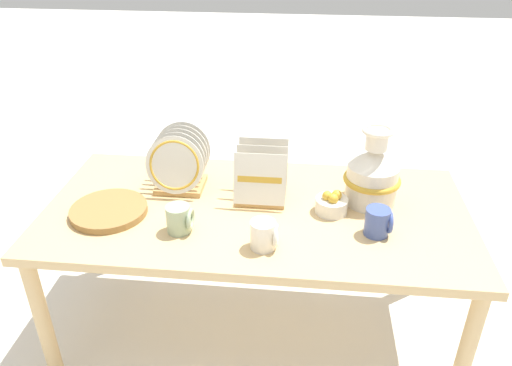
{
  "coord_description": "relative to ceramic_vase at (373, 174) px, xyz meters",
  "views": [
    {
      "loc": [
        0.17,
        -1.58,
        1.63
      ],
      "look_at": [
        0.0,
        0.0,
        0.73
      ],
      "focal_mm": 35.0,
      "sensor_mm": 36.0,
      "label": 1
    }
  ],
  "objects": [
    {
      "name": "mug_cream_glaze",
      "position": [
        -0.38,
        -0.33,
        -0.07
      ],
      "size": [
        0.09,
        0.09,
        0.1
      ],
      "color": "silver",
      "rests_on": "display_table"
    },
    {
      "name": "ceramic_vase",
      "position": [
        0.0,
        0.0,
        0.0
      ],
      "size": [
        0.22,
        0.22,
        0.31
      ],
      "color": "silver",
      "rests_on": "display_table"
    },
    {
      "name": "mug_cobalt_glaze",
      "position": [
        0.01,
        -0.22,
        -0.07
      ],
      "size": [
        0.09,
        0.09,
        0.1
      ],
      "color": "#42569E",
      "rests_on": "display_table"
    },
    {
      "name": "mug_sage_glaze",
      "position": [
        -0.68,
        -0.27,
        -0.07
      ],
      "size": [
        0.09,
        0.09,
        0.1
      ],
      "color": "#9EB28E",
      "rests_on": "display_table"
    },
    {
      "name": "fruit_bowl",
      "position": [
        -0.15,
        -0.09,
        -0.09
      ],
      "size": [
        0.12,
        0.12,
        0.09
      ],
      "color": "silver",
      "rests_on": "display_table"
    },
    {
      "name": "display_table",
      "position": [
        -0.43,
        -0.1,
        -0.18
      ],
      "size": [
        1.6,
        0.78,
        0.62
      ],
      "color": "tan",
      "rests_on": "ground_plane"
    },
    {
      "name": "dish_rack_square_plates",
      "position": [
        -0.42,
        -0.02,
        -0.05
      ],
      "size": [
        0.19,
        0.2,
        0.21
      ],
      "color": "tan",
      "rests_on": "display_table"
    },
    {
      "name": "ground_plane",
      "position": [
        -0.43,
        -0.1,
        -0.74
      ],
      "size": [
        14.0,
        14.0,
        0.0
      ],
      "primitive_type": "plane",
      "color": "silver"
    },
    {
      "name": "dish_rack_round_plates",
      "position": [
        -0.75,
        0.02,
        -0.02
      ],
      "size": [
        0.23,
        0.21,
        0.25
      ],
      "color": "tan",
      "rests_on": "display_table"
    },
    {
      "name": "wicker_charger_stack",
      "position": [
        -0.97,
        -0.19,
        -0.11
      ],
      "size": [
        0.28,
        0.28,
        0.03
      ],
      "color": "olive",
      "rests_on": "display_table"
    }
  ]
}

